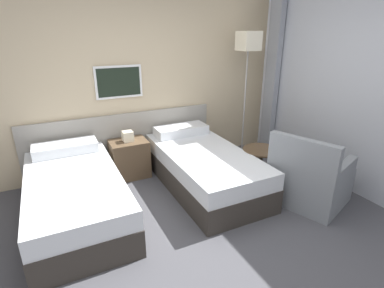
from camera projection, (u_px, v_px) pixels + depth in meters
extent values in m
plane|color=#47474C|center=(215.00, 243.00, 2.96)|extent=(16.00, 16.00, 0.00)
cube|color=#C6B28E|center=(142.00, 76.00, 4.25)|extent=(10.00, 0.06, 2.70)
cube|color=gray|center=(124.00, 142.00, 4.39)|extent=(2.73, 0.04, 0.85)
cube|color=white|center=(119.00, 82.00, 4.08)|extent=(0.64, 0.03, 0.44)
cube|color=black|center=(119.00, 82.00, 4.07)|extent=(0.58, 0.01, 0.38)
cube|color=#8E939E|center=(272.00, 73.00, 4.78)|extent=(0.10, 0.24, 2.64)
cube|color=#332D28|center=(77.00, 205.00, 3.33)|extent=(0.96, 1.94, 0.30)
cube|color=silver|center=(74.00, 185.00, 3.23)|extent=(0.95, 1.92, 0.21)
cube|color=silver|center=(65.00, 148.00, 3.79)|extent=(0.77, 0.34, 0.13)
cube|color=#332D28|center=(204.00, 176.00, 3.99)|extent=(0.96, 1.94, 0.30)
cube|color=silver|center=(204.00, 158.00, 3.90)|extent=(0.95, 1.92, 0.21)
cube|color=silver|center=(181.00, 130.00, 4.46)|extent=(0.77, 0.34, 0.13)
cube|color=brown|center=(130.00, 159.00, 4.23)|extent=(0.51, 0.40, 0.53)
cube|color=beige|center=(128.00, 136.00, 4.11)|extent=(0.14, 0.14, 0.14)
cylinder|color=#9E9993|center=(241.00, 157.00, 4.92)|extent=(0.24, 0.24, 0.02)
cylinder|color=#9E9993|center=(244.00, 107.00, 4.62)|extent=(0.02, 0.02, 1.67)
cube|color=beige|center=(249.00, 41.00, 4.27)|extent=(0.28, 0.28, 0.27)
cylinder|color=brown|center=(259.00, 183.00, 4.09)|extent=(0.32, 0.32, 0.01)
cylinder|color=brown|center=(260.00, 167.00, 4.01)|extent=(0.05, 0.05, 0.47)
cylinder|color=brown|center=(262.00, 150.00, 3.92)|extent=(0.49, 0.49, 0.02)
cube|color=gray|center=(309.00, 185.00, 3.63)|extent=(0.97, 0.99, 0.42)
cube|color=gray|center=(302.00, 159.00, 3.26)|extent=(0.36, 0.77, 0.47)
cube|color=gray|center=(343.00, 171.00, 3.31)|extent=(0.63, 0.30, 0.18)
cube|color=gray|center=(286.00, 154.00, 3.75)|extent=(0.63, 0.30, 0.18)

